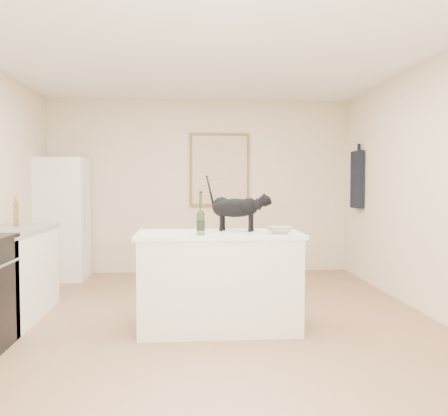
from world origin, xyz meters
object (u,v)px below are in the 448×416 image
(fridge, at_px, (62,219))
(black_cat, at_px, (236,210))
(wine_bottle, at_px, (201,216))
(glass_bowl, at_px, (279,230))

(fridge, relative_size, black_cat, 3.06)
(black_cat, relative_size, wine_bottle, 1.67)
(fridge, bearing_deg, glass_bowl, -46.35)
(wine_bottle, bearing_deg, black_cat, 42.73)
(wine_bottle, distance_m, glass_bowl, 0.72)
(black_cat, bearing_deg, glass_bowl, -16.11)
(fridge, distance_m, black_cat, 3.30)
(wine_bottle, relative_size, glass_bowl, 1.32)
(wine_bottle, bearing_deg, glass_bowl, 3.05)
(fridge, bearing_deg, black_cat, -47.68)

